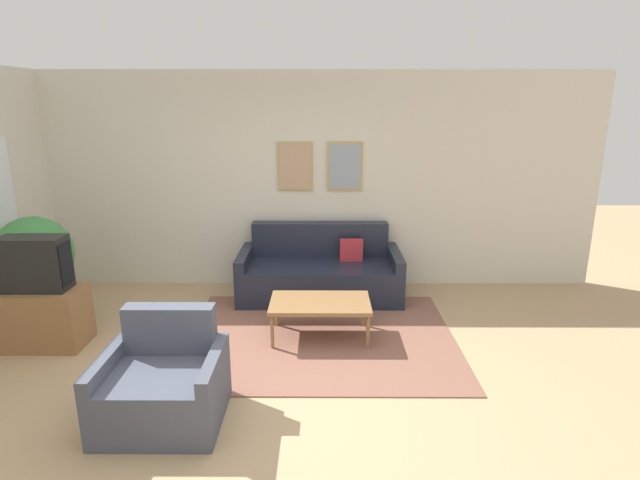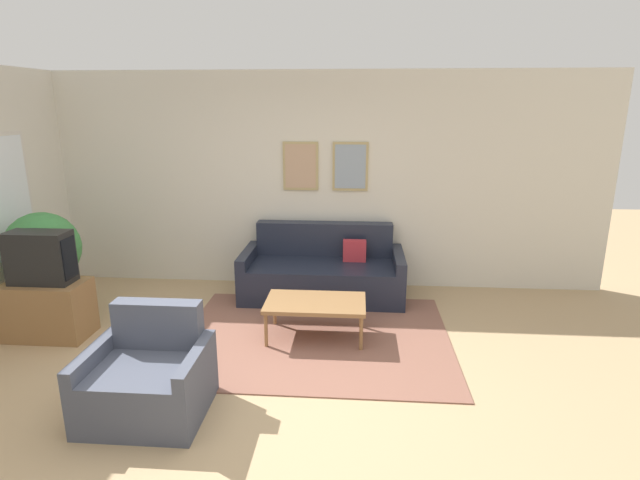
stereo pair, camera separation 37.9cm
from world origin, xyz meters
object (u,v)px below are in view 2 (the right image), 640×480
Objects in this scene: couch at (323,273)px; tv at (40,257)px; armchair at (149,379)px; potted_plant_tall at (43,251)px; coffee_table at (315,304)px.

tv reaches higher than couch.
tv is at bearing 148.31° from armchair.
coffee_table is at bearing -3.97° from potted_plant_tall.
couch is 3.22× the size of tv.
couch reaches higher than coffee_table.
tv is 2.02m from armchair.
armchair is (-1.16, -2.51, -0.02)m from couch.
tv is at bearing -176.21° from coffee_table.
couch is 1.16m from coffee_table.
couch is 1.95× the size of coffee_table.
couch is 2.22× the size of armchair.
potted_plant_tall is at bearing -161.89° from couch.
coffee_table is 0.83× the size of potted_plant_tall.
tv is 0.50× the size of potted_plant_tall.
couch is 1.62× the size of potted_plant_tall.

